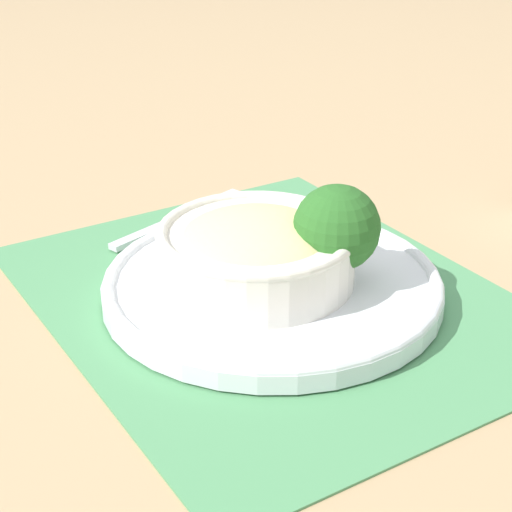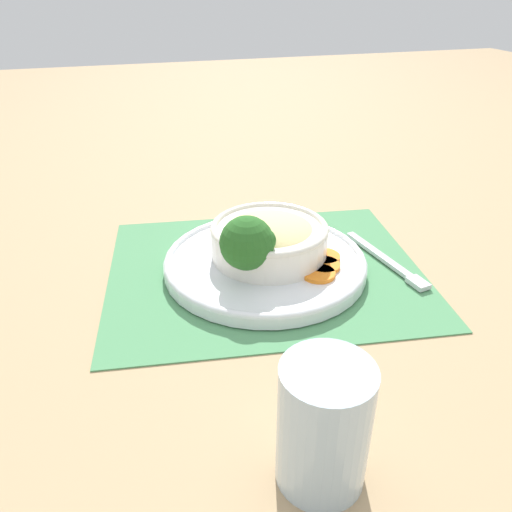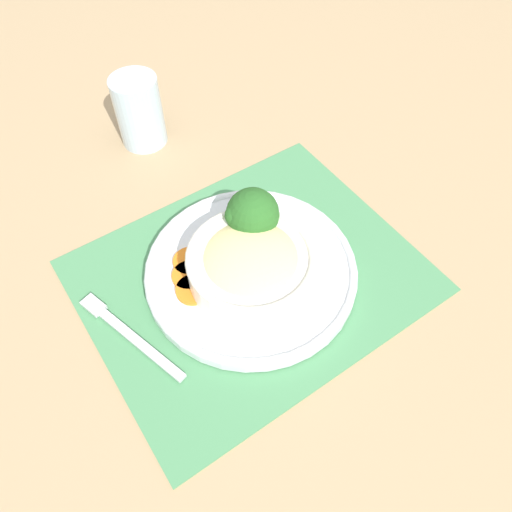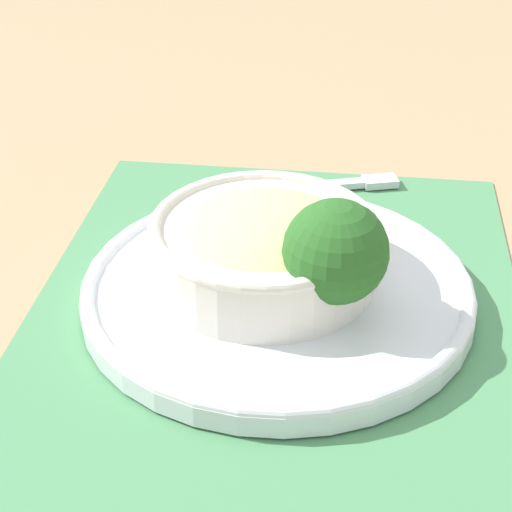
% 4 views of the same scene
% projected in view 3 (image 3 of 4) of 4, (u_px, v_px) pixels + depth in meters
% --- Properties ---
extents(ground_plane, '(4.00, 4.00, 0.00)m').
position_uv_depth(ground_plane, '(251.00, 276.00, 0.71)').
color(ground_plane, tan).
extents(placemat, '(0.50, 0.43, 0.00)m').
position_uv_depth(placemat, '(251.00, 275.00, 0.71)').
color(placemat, '#4C8C59').
rests_on(placemat, ground_plane).
extents(plate, '(0.30, 0.30, 0.02)m').
position_uv_depth(plate, '(251.00, 270.00, 0.70)').
color(plate, silver).
rests_on(plate, placemat).
extents(bowl, '(0.17, 0.17, 0.06)m').
position_uv_depth(bowl, '(251.00, 264.00, 0.66)').
color(bowl, silver).
rests_on(bowl, plate).
extents(broccoli_floret, '(0.07, 0.07, 0.09)m').
position_uv_depth(broccoli_floret, '(252.00, 215.00, 0.68)').
color(broccoli_floret, '#84AD5B').
rests_on(broccoli_floret, plate).
extents(carrot_slice_near, '(0.05, 0.05, 0.01)m').
position_uv_depth(carrot_slice_near, '(190.00, 261.00, 0.69)').
color(carrot_slice_near, orange).
rests_on(carrot_slice_near, plate).
extents(carrot_slice_middle, '(0.05, 0.05, 0.01)m').
position_uv_depth(carrot_slice_middle, '(189.00, 276.00, 0.68)').
color(carrot_slice_middle, orange).
rests_on(carrot_slice_middle, plate).
extents(carrot_slice_far, '(0.05, 0.05, 0.01)m').
position_uv_depth(carrot_slice_far, '(193.00, 290.00, 0.67)').
color(carrot_slice_far, orange).
rests_on(carrot_slice_far, plate).
extents(water_glass, '(0.08, 0.08, 0.12)m').
position_uv_depth(water_glass, '(140.00, 115.00, 0.84)').
color(water_glass, silver).
rests_on(water_glass, ground_plane).
extents(fork, '(0.04, 0.18, 0.01)m').
position_uv_depth(fork, '(122.00, 329.00, 0.65)').
color(fork, silver).
rests_on(fork, placemat).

